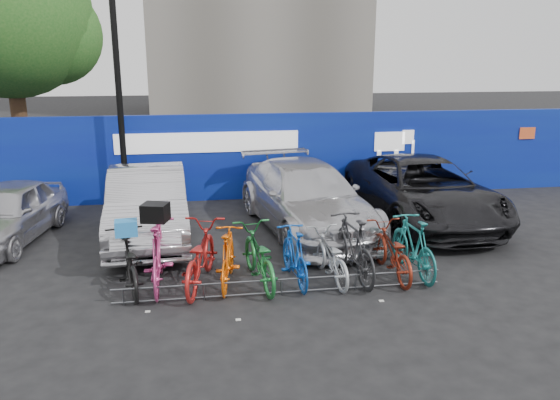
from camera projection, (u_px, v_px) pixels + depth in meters
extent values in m
plane|color=black|center=(276.00, 281.00, 9.85)|extent=(100.00, 100.00, 0.00)
cube|color=#0A178F|center=(244.00, 157.00, 15.27)|extent=(22.00, 0.15, 2.40)
cube|color=white|center=(208.00, 142.00, 14.91)|extent=(5.00, 0.02, 0.55)
cube|color=white|center=(390.00, 141.00, 15.72)|extent=(1.20, 0.02, 0.90)
cube|color=#EA5829|center=(527.00, 133.00, 16.32)|extent=(0.50, 0.02, 0.35)
cylinder|color=#382314|center=(19.00, 117.00, 17.84)|extent=(0.50, 0.50, 4.00)
sphere|color=#19521A|center=(7.00, 14.00, 17.02)|extent=(5.20, 5.20, 5.20)
sphere|color=#19521A|center=(52.00, 35.00, 17.64)|extent=(3.20, 3.20, 3.20)
cylinder|color=black|center=(119.00, 94.00, 13.76)|extent=(0.16, 0.16, 6.00)
cylinder|color=#595B60|center=(281.00, 280.00, 9.20)|extent=(5.60, 0.03, 0.03)
cylinder|color=#595B60|center=(281.00, 292.00, 9.26)|extent=(5.60, 0.03, 0.03)
cylinder|color=#595B60|center=(123.00, 297.00, 8.85)|extent=(0.03, 0.03, 0.28)
cylinder|color=#595B60|center=(204.00, 292.00, 9.04)|extent=(0.03, 0.03, 0.28)
cylinder|color=#595B60|center=(281.00, 287.00, 9.24)|extent=(0.03, 0.03, 0.28)
cylinder|color=#595B60|center=(356.00, 282.00, 9.43)|extent=(0.03, 0.03, 0.28)
cylinder|color=#595B60|center=(427.00, 278.00, 9.63)|extent=(0.03, 0.03, 0.28)
imported|color=#B2B1B6|center=(6.00, 213.00, 11.79)|extent=(2.09, 4.00, 1.30)
imported|color=#B1B0B6|center=(148.00, 204.00, 12.00)|extent=(1.92, 4.79, 1.55)
imported|color=silver|center=(306.00, 197.00, 12.62)|extent=(2.93, 5.57, 1.54)
imported|color=black|center=(422.00, 190.00, 13.30)|extent=(2.62, 5.57, 1.54)
imported|color=black|center=(129.00, 262.00, 9.40)|extent=(1.03, 1.96, 0.98)
imported|color=#C33779|center=(158.00, 254.00, 9.46)|extent=(0.57, 2.00, 1.20)
imported|color=red|center=(199.00, 256.00, 9.52)|extent=(1.18, 2.19, 1.10)
imported|color=#FA5F09|center=(228.00, 258.00, 9.55)|extent=(0.77, 1.76, 1.02)
imported|color=#1E7431|center=(258.00, 256.00, 9.61)|extent=(0.95, 2.03, 1.03)
imported|color=#104BB7|center=(295.00, 255.00, 9.67)|extent=(0.60, 1.73, 1.02)
imported|color=#AEB3B6|center=(330.00, 256.00, 9.79)|extent=(0.79, 1.77, 0.90)
imported|color=#28282A|center=(353.00, 247.00, 9.84)|extent=(0.77, 2.02, 1.18)
imported|color=maroon|center=(391.00, 251.00, 9.95)|extent=(0.67, 1.84, 0.96)
imported|color=#1D7B7A|center=(413.00, 246.00, 10.02)|extent=(0.62, 1.86, 1.10)
cube|color=#2781D3|center=(126.00, 228.00, 9.24)|extent=(0.40, 0.32, 0.27)
cube|color=black|center=(155.00, 212.00, 9.27)|extent=(0.51, 0.48, 0.31)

